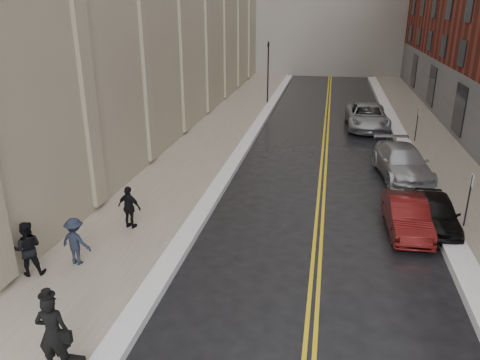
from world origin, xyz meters
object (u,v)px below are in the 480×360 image
at_px(pedestrian_a, 28,249).
at_px(pedestrian_b, 75,241).
at_px(car_black, 435,213).
at_px(pedestrian_c, 129,207).
at_px(car_maroon, 407,216).
at_px(car_silver_near, 402,162).
at_px(pedestrian_main, 53,333).
at_px(car_silver_far, 367,116).

distance_m(pedestrian_a, pedestrian_b, 1.40).
xyz_separation_m(car_black, pedestrian_c, (-11.26, -2.40, 0.32)).
bearing_deg(car_black, car_maroon, -155.58).
height_order(car_maroon, car_silver_near, car_silver_near).
bearing_deg(car_black, pedestrian_main, -135.14).
bearing_deg(pedestrian_main, pedestrian_c, -91.37).
relative_size(car_silver_near, pedestrian_b, 3.33).
xyz_separation_m(pedestrian_b, pedestrian_c, (0.64, 2.77, 0.03)).
distance_m(car_maroon, pedestrian_b, 11.77).
relative_size(car_black, pedestrian_a, 2.16).
bearing_deg(car_silver_far, pedestrian_b, -118.35).
relative_size(pedestrian_b, pedestrian_c, 0.97).
height_order(car_silver_near, pedestrian_a, pedestrian_a).
bearing_deg(pedestrian_c, car_black, -156.15).
height_order(car_silver_far, pedestrian_c, pedestrian_c).
xyz_separation_m(car_silver_near, pedestrian_c, (-10.74, -8.03, 0.20)).
bearing_deg(pedestrian_b, pedestrian_c, -94.11).
height_order(car_black, car_silver_far, car_silver_far).
xyz_separation_m(car_maroon, pedestrian_b, (-10.80, -4.68, 0.30)).
height_order(car_silver_far, pedestrian_a, pedestrian_a).
bearing_deg(pedestrian_b, car_silver_far, -107.56).
height_order(car_black, pedestrian_main, pedestrian_main).
relative_size(car_black, car_maroon, 0.97).
xyz_separation_m(car_silver_near, pedestrian_a, (-12.49, -11.65, 0.26)).
bearing_deg(pedestrian_b, pedestrian_main, 122.70).
distance_m(car_maroon, pedestrian_a, 13.13).
xyz_separation_m(car_silver_near, car_silver_far, (-1.09, 9.83, 0.04)).
distance_m(car_black, pedestrian_a, 14.33).
distance_m(car_maroon, pedestrian_c, 10.34).
xyz_separation_m(car_maroon, pedestrian_c, (-10.15, -1.92, 0.33)).
bearing_deg(car_black, car_silver_near, 96.16).
relative_size(car_silver_far, pedestrian_b, 3.68).
relative_size(car_black, pedestrian_main, 1.91).
bearing_deg(pedestrian_c, pedestrian_main, 112.08).
height_order(car_maroon, pedestrian_b, pedestrian_b).
height_order(car_maroon, pedestrian_a, pedestrian_a).
relative_size(car_silver_far, pedestrian_main, 2.93).
bearing_deg(pedestrian_a, pedestrian_b, -166.58).
distance_m(pedestrian_b, pedestrian_c, 2.84).
bearing_deg(car_silver_near, pedestrian_a, -144.42).
height_order(pedestrian_main, pedestrian_b, pedestrian_main).
distance_m(pedestrian_main, pedestrian_b, 4.84).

